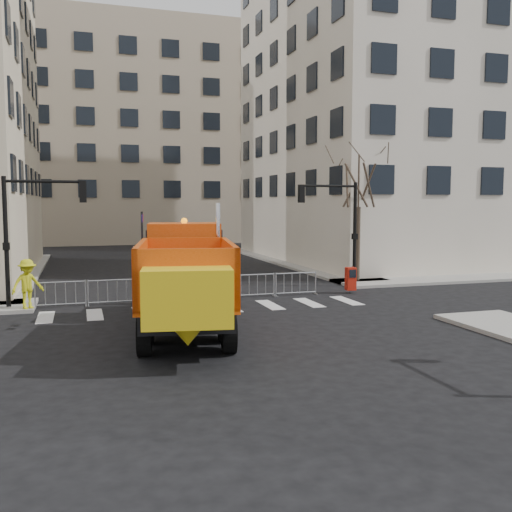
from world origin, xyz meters
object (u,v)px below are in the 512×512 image
object	(u,v)px
cop_b	(205,288)
newspaper_box	(351,279)
cop_a	(153,284)
worker	(27,284)
plow_truck	(185,276)
cop_c	(159,285)

from	to	relation	value
cop_b	newspaper_box	bearing A→B (deg)	-156.06
newspaper_box	cop_a	bearing A→B (deg)	-175.00
cop_a	worker	size ratio (longest dim) A/B	0.90
plow_truck	cop_c	bearing A→B (deg)	12.34
plow_truck	cop_a	distance (m)	5.81
cop_a	cop_b	distance (m)	2.31
plow_truck	cop_b	bearing A→B (deg)	-10.03
cop_a	worker	distance (m)	4.99
plow_truck	newspaper_box	distance (m)	11.02
cop_a	newspaper_box	size ratio (longest dim) A/B	1.61
worker	newspaper_box	distance (m)	14.46
worker	cop_a	bearing A→B (deg)	-25.98
cop_a	cop_b	xyz separation A→B (m)	(1.94, -1.25, -0.07)
newspaper_box	cop_c	bearing A→B (deg)	-170.22
cop_b	newspaper_box	world-z (taller)	cop_b
cop_a	cop_c	distance (m)	0.79
cop_a	worker	world-z (taller)	worker
worker	newspaper_box	world-z (taller)	worker
cop_c	worker	xyz separation A→B (m)	(-5.10, 0.58, 0.17)
cop_a	cop_c	size ratio (longest dim) A/B	0.92
cop_a	cop_b	world-z (taller)	cop_a
cop_c	worker	distance (m)	5.13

